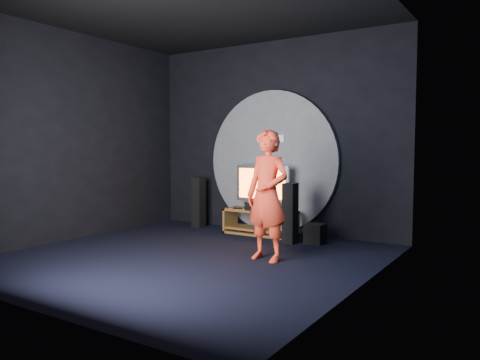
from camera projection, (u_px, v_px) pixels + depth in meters
name	position (u px, v px, depth m)	size (l,w,h in m)	color
floor	(189.00, 258.00, 6.64)	(5.00, 5.00, 0.00)	black
back_wall	(273.00, 137.00, 8.62)	(5.00, 0.04, 3.50)	black
front_wall	(21.00, 127.00, 4.41)	(5.00, 0.04, 3.50)	black
left_wall	(72.00, 136.00, 7.85)	(0.04, 5.00, 3.50)	black
right_wall	(365.00, 130.00, 5.17)	(0.04, 5.00, 3.50)	black
ceiling	(187.00, 5.00, 6.39)	(5.00, 5.00, 0.01)	black
wall_disc_panel	(272.00, 162.00, 8.60)	(2.60, 0.11, 2.60)	#515156
media_console	(261.00, 224.00, 8.35)	(1.34, 0.45, 0.45)	brown
tv	(262.00, 185.00, 8.36)	(1.05, 0.22, 0.79)	#A7A7AE
center_speaker	(256.00, 206.00, 8.21)	(0.40, 0.15, 0.15)	black
remote	(238.00, 208.00, 8.45)	(0.18, 0.05, 0.02)	black
tower_speaker_left	(199.00, 202.00, 9.15)	(0.20, 0.22, 0.98)	black
tower_speaker_right	(290.00, 213.00, 7.59)	(0.20, 0.22, 0.98)	black
subwoofer	(315.00, 234.00, 7.60)	(0.29, 0.29, 0.32)	black
player	(267.00, 195.00, 6.42)	(0.66, 0.43, 1.81)	red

